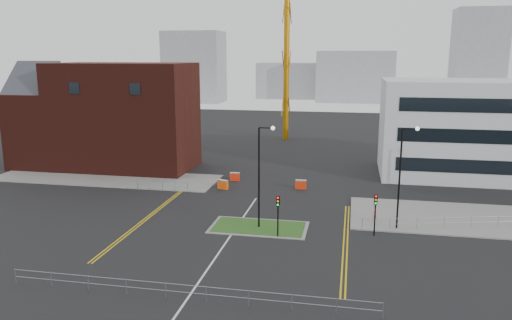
{
  "coord_description": "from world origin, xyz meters",
  "views": [
    {
      "loc": [
        9.82,
        -33.4,
        15.19
      ],
      "look_at": [
        0.69,
        13.36,
        5.0
      ],
      "focal_mm": 35.0,
      "sensor_mm": 36.0,
      "label": 1
    }
  ],
  "objects": [
    {
      "name": "office_block",
      "position": [
        26.01,
        31.97,
        6.0
      ],
      "size": [
        25.0,
        12.2,
        12.0
      ],
      "color": "silver",
      "rests_on": "ground"
    },
    {
      "name": "railing_left",
      "position": [
        -11.0,
        18.0,
        0.74
      ],
      "size": [
        6.05,
        0.05,
        1.1
      ],
      "color": "gray",
      "rests_on": "ground"
    },
    {
      "name": "pavement_left",
      "position": [
        -20.0,
        22.0,
        0.06
      ],
      "size": [
        28.0,
        8.0,
        0.12
      ],
      "primitive_type": "cube",
      "color": "slate",
      "rests_on": "ground"
    },
    {
      "name": "streetlamp_right_near",
      "position": [
        14.22,
        10.0,
        5.41
      ],
      "size": [
        1.46,
        0.36,
        9.18
      ],
      "color": "black",
      "rests_on": "ground"
    },
    {
      "name": "centre_line",
      "position": [
        0.0,
        2.0,
        0.01
      ],
      "size": [
        0.15,
        30.0,
        0.01
      ],
      "primitive_type": "cube",
      "color": "silver",
      "rests_on": "ground"
    },
    {
      "name": "barrier_left",
      "position": [
        -4.46,
        19.97,
        0.58
      ],
      "size": [
        1.33,
        0.87,
        1.07
      ],
      "color": "#F5560D",
      "rests_on": "ground"
    },
    {
      "name": "traffic_light_island",
      "position": [
        4.0,
        5.98,
        2.57
      ],
      "size": [
        0.28,
        0.33,
        3.65
      ],
      "color": "black",
      "rests_on": "ground"
    },
    {
      "name": "streetlamp_island",
      "position": [
        2.22,
        8.0,
        5.41
      ],
      "size": [
        1.46,
        0.36,
        9.18
      ],
      "color": "black",
      "rests_on": "ground"
    },
    {
      "name": "brick_building",
      "position": [
        -22.97,
        28.0,
        6.85
      ],
      "size": [
        24.2,
        10.07,
        14.24
      ],
      "color": "#411610",
      "rests_on": "ground"
    },
    {
      "name": "skyline_a",
      "position": [
        -40.0,
        120.0,
        11.0
      ],
      "size": [
        18.0,
        12.0,
        22.0
      ],
      "primitive_type": "cube",
      "color": "gray",
      "rests_on": "ground"
    },
    {
      "name": "island_kerb",
      "position": [
        2.0,
        8.0,
        0.04
      ],
      "size": [
        8.6,
        4.6,
        0.08
      ],
      "primitive_type": "cube",
      "color": "slate",
      "rests_on": "ground"
    },
    {
      "name": "ground",
      "position": [
        0.0,
        0.0,
        0.0
      ],
      "size": [
        200.0,
        200.0,
        0.0
      ],
      "primitive_type": "plane",
      "color": "black",
      "rests_on": "ground"
    },
    {
      "name": "yellow_left_a",
      "position": [
        -9.0,
        10.0,
        0.01
      ],
      "size": [
        0.12,
        24.0,
        0.01
      ],
      "primitive_type": "cube",
      "color": "gold",
      "rests_on": "ground"
    },
    {
      "name": "railing_right",
      "position": [
        20.5,
        11.5,
        0.78
      ],
      "size": [
        19.05,
        5.05,
        1.1
      ],
      "color": "gray",
      "rests_on": "ground"
    },
    {
      "name": "skyline_c",
      "position": [
        45.0,
        125.0,
        14.0
      ],
      "size": [
        14.0,
        12.0,
        28.0
      ],
      "primitive_type": "cube",
      "color": "gray",
      "rests_on": "ground"
    },
    {
      "name": "yellow_left_b",
      "position": [
        -8.7,
        10.0,
        0.01
      ],
      "size": [
        0.12,
        24.0,
        0.01
      ],
      "primitive_type": "cube",
      "color": "gold",
      "rests_on": "ground"
    },
    {
      "name": "yellow_right_b",
      "position": [
        9.8,
        6.0,
        0.01
      ],
      "size": [
        0.12,
        20.0,
        0.01
      ],
      "primitive_type": "cube",
      "color": "gold",
      "rests_on": "ground"
    },
    {
      "name": "pavement_right",
      "position": [
        22.0,
        14.0,
        0.06
      ],
      "size": [
        24.0,
        10.0,
        0.12
      ],
      "primitive_type": "cube",
      "color": "slate",
      "rests_on": "ground"
    },
    {
      "name": "skyline_b",
      "position": [
        10.0,
        130.0,
        8.0
      ],
      "size": [
        24.0,
        12.0,
        16.0
      ],
      "primitive_type": "cube",
      "color": "gray",
      "rests_on": "ground"
    },
    {
      "name": "yellow_right_a",
      "position": [
        9.5,
        6.0,
        0.01
      ],
      "size": [
        0.12,
        20.0,
        0.01
      ],
      "primitive_type": "cube",
      "color": "gold",
      "rests_on": "ground"
    },
    {
      "name": "skyline_d",
      "position": [
        -8.0,
        140.0,
        6.0
      ],
      "size": [
        30.0,
        12.0,
        12.0
      ],
      "primitive_type": "cube",
      "color": "gray",
      "rests_on": "ground"
    },
    {
      "name": "railing_front",
      "position": [
        0.0,
        -6.0,
        0.78
      ],
      "size": [
        24.05,
        0.05,
        1.1
      ],
      "color": "gray",
      "rests_on": "ground"
    },
    {
      "name": "pedestrian",
      "position": [
        12.19,
        11.74,
        0.79
      ],
      "size": [
        0.68,
        0.63,
        1.57
      ],
      "primitive_type": "imported",
      "rotation": [
        0.0,
        0.0,
        0.59
      ],
      "color": "pink",
      "rests_on": "ground"
    },
    {
      "name": "barrier_mid",
      "position": [
        -4.0,
        24.0,
        0.55
      ],
      "size": [
        1.22,
        0.5,
        1.01
      ],
      "color": "red",
      "rests_on": "ground"
    },
    {
      "name": "grass_island",
      "position": [
        2.0,
        8.0,
        0.06
      ],
      "size": [
        8.0,
        4.0,
        0.12
      ],
      "primitive_type": "cube",
      "color": "#254517",
      "rests_on": "ground"
    },
    {
      "name": "barrier_right",
      "position": [
        4.28,
        21.74,
        0.57
      ],
      "size": [
        1.25,
        0.43,
        1.05
      ],
      "color": "red",
      "rests_on": "ground"
    },
    {
      "name": "traffic_light_right",
      "position": [
        12.0,
        7.98,
        2.57
      ],
      "size": [
        0.28,
        0.33,
        3.65
      ],
      "color": "black",
      "rests_on": "ground"
    }
  ]
}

